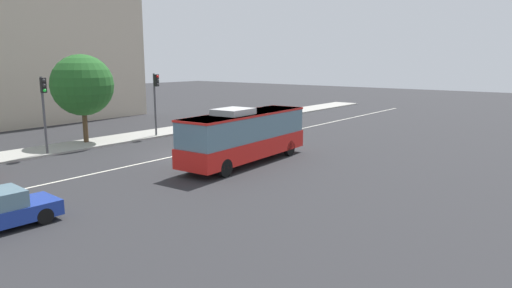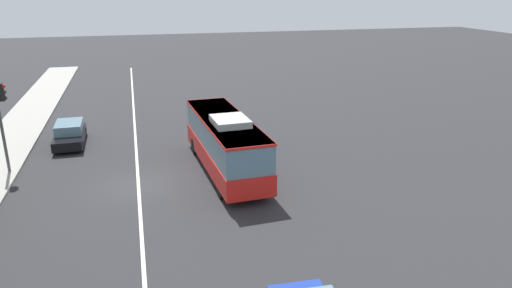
{
  "view_description": "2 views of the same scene",
  "coord_description": "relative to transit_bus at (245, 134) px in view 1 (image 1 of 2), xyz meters",
  "views": [
    {
      "loc": [
        -19.97,
        -22.09,
        6.21
      ],
      "look_at": [
        0.67,
        -5.79,
        1.3
      ],
      "focal_mm": 31.36,
      "sensor_mm": 36.0,
      "label": 1
    },
    {
      "loc": [
        -23.82,
        -0.23,
        10.14
      ],
      "look_at": [
        -0.1,
        -6.45,
        1.77
      ],
      "focal_mm": 33.02,
      "sensor_mm": 36.0,
      "label": 2
    }
  ],
  "objects": [
    {
      "name": "lane_centre_line",
      "position": [
        -0.74,
        4.89,
        -1.8
      ],
      "size": [
        76.0,
        0.16,
        0.01
      ],
      "primitive_type": "cube",
      "color": "silver",
      "rests_on": "ground_plane"
    },
    {
      "name": "street_tree_kerbside_left",
      "position": [
        -2.52,
        13.6,
        2.61
      ],
      "size": [
        4.54,
        4.54,
        6.7
      ],
      "color": "#4C3823",
      "rests_on": "ground_plane"
    },
    {
      "name": "office_block_background",
      "position": [
        0.94,
        31.94,
        10.09
      ],
      "size": [
        23.29,
        14.93,
        23.8
      ],
      "rotation": [
        0.0,
        0.0,
        0.05
      ],
      "color": "#B7A893",
      "rests_on": "ground_plane"
    },
    {
      "name": "sedan_black",
      "position": [
        7.31,
        9.08,
        -1.09
      ],
      "size": [
        4.52,
        1.87,
        1.46
      ],
      "rotation": [
        0.0,
        0.0,
        3.15
      ],
      "color": "black",
      "rests_on": "ground_plane"
    },
    {
      "name": "ground_plane",
      "position": [
        -0.74,
        4.89,
        -1.81
      ],
      "size": [
        160.0,
        160.0,
        0.0
      ],
      "primitive_type": "plane",
      "color": "#28282B"
    },
    {
      "name": "sidewalk_kerb",
      "position": [
        -0.74,
        13.12,
        -1.74
      ],
      "size": [
        80.0,
        3.47,
        0.14
      ],
      "primitive_type": "cube",
      "color": "#9E9B93",
      "rests_on": "ground_plane"
    },
    {
      "name": "transit_bus",
      "position": [
        0.0,
        0.0,
        0.0
      ],
      "size": [
        10.13,
        3.09,
        3.46
      ],
      "rotation": [
        0.0,
        0.0,
        0.06
      ],
      "color": "red",
      "rests_on": "ground_plane"
    },
    {
      "name": "traffic_light_far_corner",
      "position": [
        -6.5,
        11.6,
        1.75
      ],
      "size": [
        0.35,
        0.62,
        5.2
      ],
      "rotation": [
        0.0,
        0.0,
        -1.67
      ],
      "color": "#47474C",
      "rests_on": "ground_plane"
    },
    {
      "name": "traffic_light_mid_block",
      "position": [
        2.78,
        11.73,
        1.75
      ],
      "size": [
        0.33,
        0.62,
        5.2
      ],
      "rotation": [
        0.0,
        0.0,
        -1.52
      ],
      "color": "#47474C",
      "rests_on": "ground_plane"
    }
  ]
}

